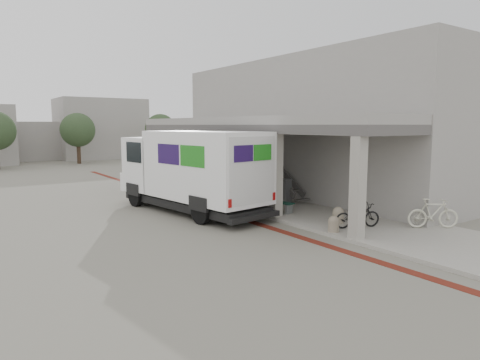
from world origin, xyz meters
TOP-DOWN VIEW (x-y plane):
  - ground at (0.00, 0.00)m, footprint 120.00×120.00m
  - bike_lane_stripe at (1.00, 2.00)m, footprint 0.35×40.00m
  - sidewalk at (4.00, 0.00)m, footprint 4.40×28.00m
  - transit_building at (6.83, 4.50)m, footprint 7.60×17.00m
  - distant_backdrop at (-2.84, 35.89)m, footprint 28.00×10.00m
  - tree_mid at (2.00, 30.00)m, footprint 3.20×3.20m
  - tree_right at (10.00, 29.00)m, footprint 3.20×3.20m
  - fedex_truck at (0.04, 3.65)m, footprint 3.56×8.27m
  - bench at (2.60, 1.26)m, footprint 0.86×1.89m
  - bollard_near at (3.16, -1.76)m, footprint 0.40×0.40m
  - bollard_far at (2.10, -2.54)m, footprint 0.36×0.36m
  - utility_cabinet at (4.30, 2.67)m, footprint 0.62×0.74m
  - bicycle_black at (3.21, -2.60)m, footprint 1.76×1.13m
  - bicycle_cream at (5.30, -4.12)m, footprint 1.68×1.42m

SIDE VIEW (x-z plane):
  - ground at x=0.00m, z-range 0.00..0.00m
  - bike_lane_stripe at x=1.00m, z-range 0.00..0.01m
  - sidewalk at x=4.00m, z-range 0.00..0.12m
  - bollard_far at x=2.10m, z-range 0.12..0.66m
  - bollard_near at x=3.16m, z-range 0.12..0.73m
  - bench at x=2.60m, z-range 0.21..0.65m
  - bicycle_black at x=3.21m, z-range 0.12..0.99m
  - bicycle_cream at x=5.30m, z-range 0.12..1.16m
  - utility_cabinet at x=4.30m, z-range 0.12..1.20m
  - fedex_truck at x=0.04m, z-range 0.11..3.53m
  - distant_backdrop at x=-2.84m, z-range -0.55..5.95m
  - tree_mid at x=2.00m, z-range 0.78..5.58m
  - tree_right at x=10.00m, z-range 0.78..5.58m
  - transit_building at x=6.83m, z-range -0.10..6.90m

